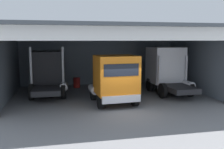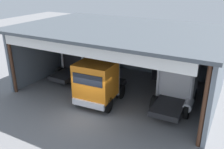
% 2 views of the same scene
% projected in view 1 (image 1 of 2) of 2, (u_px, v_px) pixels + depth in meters
% --- Properties ---
extents(ground_plane, '(80.00, 80.00, 0.00)m').
position_uv_depth(ground_plane, '(124.00, 111.00, 14.71)').
color(ground_plane, slate).
rests_on(ground_plane, ground).
extents(workshop_shed, '(15.15, 10.44, 5.14)m').
position_uv_depth(workshop_shed, '(106.00, 47.00, 19.50)').
color(workshop_shed, slate).
rests_on(workshop_shed, ground).
extents(truck_black_center_left_bay, '(2.66, 4.93, 3.68)m').
position_uv_depth(truck_black_center_left_bay, '(49.00, 72.00, 18.75)').
color(truck_black_center_left_bay, black).
rests_on(truck_black_center_left_bay, ground).
extents(truck_orange_left_bay, '(2.89, 4.83, 3.22)m').
position_uv_depth(truck_orange_left_bay, '(114.00, 79.00, 15.96)').
color(truck_orange_left_bay, orange).
rests_on(truck_orange_left_bay, ground).
extents(truck_white_right_bay, '(2.73, 5.10, 3.60)m').
position_uv_depth(truck_white_right_bay, '(167.00, 69.00, 19.59)').
color(truck_white_right_bay, white).
rests_on(truck_white_right_bay, ground).
extents(oil_drum, '(0.58, 0.58, 0.88)m').
position_uv_depth(oil_drum, '(77.00, 83.00, 21.84)').
color(oil_drum, '#B21E19').
rests_on(oil_drum, ground).
extents(tool_cart, '(0.90, 0.60, 1.00)m').
position_uv_depth(tool_cart, '(123.00, 80.00, 22.87)').
color(tool_cart, black).
rests_on(tool_cart, ground).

